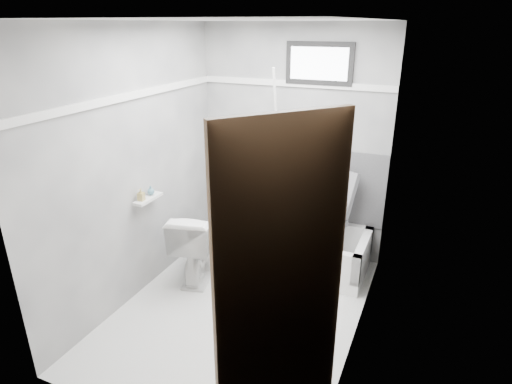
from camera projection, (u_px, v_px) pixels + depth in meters
The scene contains 19 objects.
floor at pixel (240, 309), 3.82m from camera, with size 2.60×2.60×0.00m, color white.
ceiling at pixel (236, 20), 2.93m from camera, with size 2.60×2.60×0.00m, color silver.
wall_back at pixel (292, 144), 4.48m from camera, with size 2.00×0.02×2.40m, color slate.
wall_front at pixel (131, 262), 2.27m from camera, with size 2.00×0.02×2.40m, color slate.
wall_left at pixel (136, 167), 3.75m from camera, with size 0.02×2.60×2.40m, color slate.
wall_right at pixel (366, 203), 3.00m from camera, with size 0.02×2.60×2.40m, color slate.
bathtub at pixel (293, 246), 4.47m from camera, with size 1.50×0.70×0.42m, color white, non-canonical shape.
office_chair at pixel (317, 216), 4.29m from camera, with size 0.53×0.53×0.92m, color slate, non-canonical shape.
toilet at pixel (198, 244), 4.20m from camera, with size 0.41×0.73×0.71m, color white.
door at pixel (308, 341), 1.99m from camera, with size 0.78×0.78×2.00m, color brown, non-canonical shape.
window at pixel (319, 63), 4.07m from camera, with size 0.66×0.04×0.40m, color black, non-canonical shape.
backerboard at pixel (313, 183), 4.53m from camera, with size 1.50×0.02×0.78m, color #4C4C4F.
trim_back at pixel (294, 84), 4.24m from camera, with size 2.00×0.02×0.06m, color white.
trim_left at pixel (129, 96), 3.51m from camera, with size 0.02×2.60×0.06m, color white.
pole at pixel (279, 163), 4.35m from camera, with size 0.02×0.02×1.95m, color silver.
shelf at pixel (148, 199), 3.87m from camera, with size 0.10×0.32×0.03m, color silver.
soap_bottle_a at pixel (141, 195), 3.78m from camera, with size 0.05×0.05×0.12m, color tan.
soap_bottle_b at pixel (151, 190), 3.90m from camera, with size 0.06×0.06×0.08m, color teal.
faucet at pixel (273, 199), 4.77m from camera, with size 0.26×0.10×0.16m, color silver, non-canonical shape.
Camera 1 is at (1.40, -2.84, 2.38)m, focal length 30.00 mm.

